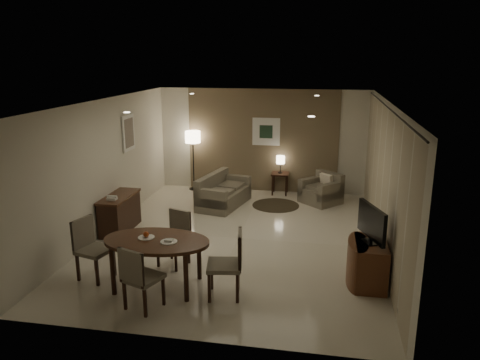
% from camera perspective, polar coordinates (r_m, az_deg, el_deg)
% --- Properties ---
extents(room_shell, '(5.50, 7.00, 2.70)m').
position_cam_1_polar(room_shell, '(9.36, 0.22, 1.50)').
color(room_shell, beige).
rests_on(room_shell, ground).
extents(taupe_accent, '(3.96, 0.03, 2.70)m').
position_cam_1_polar(taupe_accent, '(12.34, 2.74, 4.79)').
color(taupe_accent, brown).
rests_on(taupe_accent, wall_back).
extents(curtain_wall, '(0.08, 6.70, 2.58)m').
position_cam_1_polar(curtain_wall, '(8.90, 16.98, -0.07)').
color(curtain_wall, '#BCAF92').
rests_on(curtain_wall, wall_right).
extents(curtain_rod, '(0.03, 6.80, 0.03)m').
position_cam_1_polar(curtain_rod, '(8.67, 17.65, 8.38)').
color(curtain_rod, black).
rests_on(curtain_rod, wall_right).
extents(art_back_frame, '(0.72, 0.03, 0.72)m').
position_cam_1_polar(art_back_frame, '(12.26, 3.20, 5.90)').
color(art_back_frame, silver).
rests_on(art_back_frame, wall_back).
extents(art_back_canvas, '(0.34, 0.01, 0.34)m').
position_cam_1_polar(art_back_canvas, '(12.25, 3.19, 5.89)').
color(art_back_canvas, '#1C3321').
rests_on(art_back_canvas, wall_back).
extents(art_left_frame, '(0.03, 0.60, 0.80)m').
position_cam_1_polar(art_left_frame, '(10.80, -13.44, 5.62)').
color(art_left_frame, silver).
rests_on(art_left_frame, wall_left).
extents(art_left_canvas, '(0.01, 0.46, 0.64)m').
position_cam_1_polar(art_left_canvas, '(10.79, -13.36, 5.62)').
color(art_left_canvas, gray).
rests_on(art_left_canvas, wall_left).
extents(downlight_nl, '(0.10, 0.10, 0.01)m').
position_cam_1_polar(downlight_nl, '(7.44, -13.63, 8.02)').
color(downlight_nl, white).
rests_on(downlight_nl, ceiling).
extents(downlight_nr, '(0.10, 0.10, 0.01)m').
position_cam_1_polar(downlight_nr, '(6.81, 8.69, 7.66)').
color(downlight_nr, white).
rests_on(downlight_nr, ceiling).
extents(downlight_fl, '(0.10, 0.10, 0.01)m').
position_cam_1_polar(downlight_fl, '(10.81, -5.89, 10.42)').
color(downlight_fl, white).
rests_on(downlight_fl, ceiling).
extents(downlight_fr, '(0.10, 0.10, 0.01)m').
position_cam_1_polar(downlight_fr, '(10.39, 9.36, 10.12)').
color(downlight_fr, white).
rests_on(downlight_fr, ceiling).
extents(console_desk, '(0.48, 1.20, 0.75)m').
position_cam_1_polar(console_desk, '(9.99, -14.44, -3.93)').
color(console_desk, '#482317').
rests_on(console_desk, floor).
extents(telephone, '(0.20, 0.14, 0.09)m').
position_cam_1_polar(telephone, '(9.61, -15.34, -2.09)').
color(telephone, white).
rests_on(telephone, console_desk).
extents(tv_cabinet, '(0.48, 0.90, 0.70)m').
position_cam_1_polar(tv_cabinet, '(7.78, 15.55, -9.74)').
color(tv_cabinet, brown).
rests_on(tv_cabinet, floor).
extents(flat_tv, '(0.36, 0.85, 0.60)m').
position_cam_1_polar(flat_tv, '(7.53, 15.76, -5.10)').
color(flat_tv, black).
rests_on(flat_tv, tv_cabinet).
extents(dining_table, '(1.67, 1.04, 0.78)m').
position_cam_1_polar(dining_table, '(7.52, -10.04, -9.97)').
color(dining_table, '#482317').
rests_on(dining_table, floor).
extents(chair_near, '(0.61, 0.61, 0.96)m').
position_cam_1_polar(chair_near, '(6.93, -11.70, -11.47)').
color(chair_near, '#75705A').
rests_on(chair_near, floor).
extents(chair_far, '(0.58, 0.58, 0.94)m').
position_cam_1_polar(chair_far, '(8.17, -8.16, -7.20)').
color(chair_far, '#75705A').
rests_on(chair_far, floor).
extents(chair_left, '(0.60, 0.60, 1.00)m').
position_cam_1_polar(chair_left, '(7.97, -17.27, -8.10)').
color(chair_left, '#75705A').
rests_on(chair_left, floor).
extents(chair_right, '(0.57, 0.57, 1.03)m').
position_cam_1_polar(chair_right, '(7.08, -1.97, -10.25)').
color(chair_right, '#75705A').
rests_on(chair_right, floor).
extents(plate_a, '(0.26, 0.26, 0.02)m').
position_cam_1_polar(plate_a, '(7.46, -11.35, -6.89)').
color(plate_a, white).
rests_on(plate_a, dining_table).
extents(plate_b, '(0.26, 0.26, 0.02)m').
position_cam_1_polar(plate_b, '(7.24, -8.67, -7.45)').
color(plate_b, white).
rests_on(plate_b, dining_table).
extents(fruit_apple, '(0.09, 0.09, 0.09)m').
position_cam_1_polar(fruit_apple, '(7.45, -11.37, -6.51)').
color(fruit_apple, '#BD4415').
rests_on(fruit_apple, plate_a).
extents(napkin, '(0.12, 0.08, 0.03)m').
position_cam_1_polar(napkin, '(7.24, -8.68, -7.28)').
color(napkin, white).
rests_on(napkin, plate_b).
extents(round_rug, '(1.13, 1.13, 0.01)m').
position_cam_1_polar(round_rug, '(11.40, 4.37, -3.08)').
color(round_rug, '#382E1F').
rests_on(round_rug, floor).
extents(sofa, '(1.73, 1.13, 0.75)m').
position_cam_1_polar(sofa, '(11.27, -1.98, -1.28)').
color(sofa, '#75705A').
rests_on(sofa, floor).
extents(armchair, '(1.14, 1.14, 0.74)m').
position_cam_1_polar(armchair, '(11.63, 9.83, -1.03)').
color(armchair, '#75705A').
rests_on(armchair, floor).
extents(side_table, '(0.44, 0.44, 0.56)m').
position_cam_1_polar(side_table, '(12.27, 4.89, -0.42)').
color(side_table, black).
rests_on(side_table, floor).
extents(table_lamp, '(0.22, 0.22, 0.50)m').
position_cam_1_polar(table_lamp, '(12.16, 4.96, 2.02)').
color(table_lamp, '#FFEAC1').
rests_on(table_lamp, side_table).
extents(floor_lamp, '(0.40, 0.40, 1.59)m').
position_cam_1_polar(floor_lamp, '(12.59, -5.70, 2.37)').
color(floor_lamp, '#FFE5B7').
rests_on(floor_lamp, floor).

